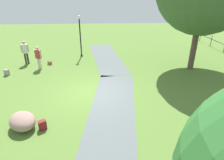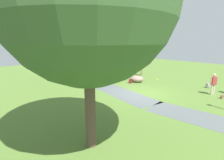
% 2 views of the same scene
% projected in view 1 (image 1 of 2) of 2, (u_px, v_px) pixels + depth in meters
% --- Properties ---
extents(ground_plane, '(48.00, 48.00, 0.00)m').
position_uv_depth(ground_plane, '(91.00, 92.00, 10.41)').
color(ground_plane, '#53742F').
extents(footpath_segment_near, '(8.20, 3.10, 0.01)m').
position_uv_depth(footpath_segment_near, '(106.00, 57.00, 15.93)').
color(footpath_segment_near, '#565D5D').
rests_on(footpath_segment_near, ground).
extents(footpath_segment_mid, '(8.20, 3.10, 0.01)m').
position_uv_depth(footpath_segment_mid, '(112.00, 111.00, 8.76)').
color(footpath_segment_mid, '#565D5D').
rests_on(footpath_segment_mid, ground).
extents(lamp_post, '(0.28, 0.28, 3.29)m').
position_uv_depth(lamp_post, '(80.00, 32.00, 15.21)').
color(lamp_post, black).
rests_on(lamp_post, ground).
extents(lawn_boulder, '(1.57, 1.53, 0.62)m').
position_uv_depth(lawn_boulder, '(22.00, 121.00, 7.58)').
color(lawn_boulder, gray).
rests_on(lawn_boulder, ground).
extents(woman_with_handbag, '(0.39, 0.46, 1.61)m').
position_uv_depth(woman_with_handbag, '(38.00, 56.00, 13.10)').
color(woman_with_handbag, beige).
rests_on(woman_with_handbag, ground).
extents(passerby_on_path, '(0.37, 0.48, 1.74)m').
position_uv_depth(passerby_on_path, '(25.00, 51.00, 13.97)').
color(passerby_on_path, '#322B29').
rests_on(passerby_on_path, ground).
extents(handbag_on_grass, '(0.34, 0.34, 0.31)m').
position_uv_depth(handbag_on_grass, '(50.00, 63.00, 14.22)').
color(handbag_on_grass, '#875D45').
rests_on(handbag_on_grass, ground).
extents(backpack_by_boulder, '(0.35, 0.34, 0.40)m').
position_uv_depth(backpack_by_boulder, '(42.00, 125.00, 7.54)').
color(backpack_by_boulder, maroon).
rests_on(backpack_by_boulder, ground).
extents(spare_backpack_on_lawn, '(0.33, 0.33, 0.40)m').
position_uv_depth(spare_backpack_on_lawn, '(7.00, 72.00, 12.39)').
color(spare_backpack_on_lawn, gray).
rests_on(spare_backpack_on_lawn, ground).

